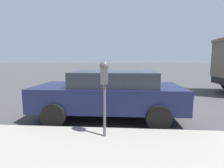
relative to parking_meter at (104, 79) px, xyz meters
name	(u,v)px	position (x,y,z in m)	size (l,w,h in m)	color
ground_plane	(137,109)	(2.67, -0.89, -1.35)	(220.00, 220.00, 0.00)	#424244
parking_meter	(104,79)	(0.00, 0.00, 0.00)	(0.21, 0.19, 1.61)	#4C5156
car_navy	(110,93)	(1.66, 0.03, -0.58)	(2.17, 4.34, 1.42)	#14193D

